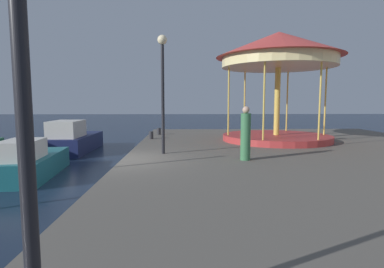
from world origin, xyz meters
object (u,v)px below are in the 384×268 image
at_px(motorboat_navy, 72,140).
at_px(bollard_center, 151,135).
at_px(motorboat_teal, 30,162).
at_px(carousel, 278,60).
at_px(lamp_post_mid_promenade, 163,74).
at_px(person_far_corner, 246,135).
at_px(bollard_north, 159,131).

bearing_deg(motorboat_navy, bollard_center, -9.09).
relative_size(motorboat_teal, carousel, 0.68).
xyz_separation_m(motorboat_navy, lamp_post_mid_promenade, (5.45, -5.47, 3.16)).
bearing_deg(person_far_corner, motorboat_navy, 140.53).
distance_m(carousel, lamp_post_mid_promenade, 6.79).
height_order(motorboat_navy, lamp_post_mid_promenade, lamp_post_mid_promenade).
bearing_deg(motorboat_teal, motorboat_navy, 95.31).
distance_m(motorboat_navy, bollard_north, 4.94).
bearing_deg(bollard_north, bollard_center, -96.48).
xyz_separation_m(bollard_center, bollard_north, (0.24, 2.15, 0.00)).
relative_size(bollard_north, person_far_corner, 0.22).
bearing_deg(motorboat_teal, bollard_center, 52.63).
bearing_deg(person_far_corner, carousel, 63.08).
height_order(lamp_post_mid_promenade, person_far_corner, lamp_post_mid_promenade).
height_order(carousel, person_far_corner, carousel).
bearing_deg(motorboat_teal, person_far_corner, -7.35).
height_order(motorboat_navy, motorboat_teal, motorboat_navy).
height_order(bollard_center, bollard_north, same).
xyz_separation_m(motorboat_teal, bollard_center, (3.93, 5.14, 0.45)).
bearing_deg(bollard_center, lamp_post_mid_promenade, -78.41).
xyz_separation_m(motorboat_teal, bollard_north, (4.17, 7.29, 0.45)).
height_order(motorboat_teal, bollard_north, motorboat_teal).
relative_size(motorboat_navy, lamp_post_mid_promenade, 1.08).
bearing_deg(carousel, motorboat_teal, -158.09).
xyz_separation_m(bollard_north, person_far_corner, (3.62, -8.30, 0.66)).
relative_size(lamp_post_mid_promenade, bollard_north, 11.12).
distance_m(carousel, person_far_corner, 6.65).
distance_m(bollard_center, person_far_corner, 7.29).
bearing_deg(person_far_corner, lamp_post_mid_promenade, 154.30).
relative_size(carousel, lamp_post_mid_promenade, 1.40).
bearing_deg(bollard_north, carousel, -26.34).
bearing_deg(lamp_post_mid_promenade, motorboat_navy, 134.86).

